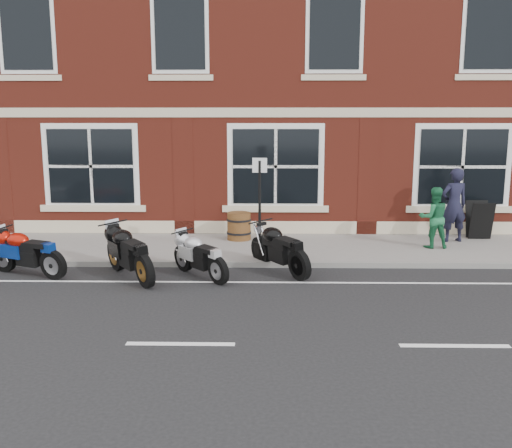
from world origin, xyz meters
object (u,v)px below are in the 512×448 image
object	(u,v)px
moto_naked_black	(280,247)
a_board_sign	(479,220)
moto_sport_black	(130,251)
parking_sign	(260,201)
barrel_planter	(239,226)
pedestrian_left	(454,205)
moto_sport_silver	(200,254)
pedestrian_right	(434,218)
moto_sport_red	(27,251)

from	to	relation	value
moto_naked_black	a_board_sign	bearing A→B (deg)	-3.15
moto_sport_black	parking_sign	distance (m)	3.01
moto_sport_black	parking_sign	size ratio (longest dim) A/B	0.83
moto_sport_black	barrel_planter	distance (m)	3.86
pedestrian_left	barrel_planter	bearing A→B (deg)	-12.32
a_board_sign	parking_sign	bearing A→B (deg)	-158.58
moto_sport_silver	pedestrian_left	world-z (taller)	pedestrian_left
moto_sport_black	moto_sport_silver	bearing A→B (deg)	-31.67
barrel_planter	parking_sign	xyz separation A→B (m)	(0.57, -2.11, 0.96)
pedestrian_left	pedestrian_right	distance (m)	1.04
moto_sport_red	pedestrian_right	world-z (taller)	pedestrian_right
moto_sport_silver	moto_sport_black	bearing A→B (deg)	143.54
moto_sport_red	pedestrian_right	bearing A→B (deg)	-52.22
moto_naked_black	parking_sign	xyz separation A→B (m)	(-0.43, 0.60, 0.89)
a_board_sign	barrel_planter	xyz separation A→B (m)	(-6.33, -0.25, -0.14)
pedestrian_left	pedestrian_right	size ratio (longest dim) A/B	1.27
moto_sport_red	pedestrian_right	xyz separation A→B (m)	(9.10, 2.23, 0.34)
barrel_planter	parking_sign	bearing A→B (deg)	-75.01
moto_sport_red	moto_sport_silver	xyz separation A→B (m)	(3.65, -0.08, -0.04)
moto_sport_red	parking_sign	distance (m)	5.05
moto_sport_black	pedestrian_right	size ratio (longest dim) A/B	1.27
moto_naked_black	pedestrian_right	xyz separation A→B (m)	(3.80, 1.86, 0.32)
moto_naked_black	parking_sign	distance (m)	1.16
pedestrian_left	parking_sign	bearing A→B (deg)	10.87
barrel_planter	moto_sport_black	bearing A→B (deg)	-122.80
moto_sport_silver	pedestrian_right	xyz separation A→B (m)	(5.46, 2.31, 0.38)
pedestrian_right	parking_sign	distance (m)	4.46
a_board_sign	parking_sign	size ratio (longest dim) A/B	0.43
moto_naked_black	moto_sport_red	bearing A→B (deg)	151.76
pedestrian_left	barrel_planter	world-z (taller)	pedestrian_left
moto_sport_silver	pedestrian_left	xyz separation A→B (m)	(6.17, 3.04, 0.58)
moto_sport_silver	barrel_planter	size ratio (longest dim) A/B	2.12
pedestrian_right	a_board_sign	bearing A→B (deg)	-146.72
moto_sport_silver	moto_naked_black	xyz separation A→B (m)	(1.65, 0.45, 0.06)
moto_sport_black	a_board_sign	xyz separation A→B (m)	(8.42, 3.50, 0.04)
pedestrian_left	moto_sport_black	bearing A→B (deg)	11.26
pedestrian_left	pedestrian_right	xyz separation A→B (m)	(-0.71, -0.73, -0.20)
pedestrian_left	parking_sign	size ratio (longest dim) A/B	0.83
pedestrian_right	pedestrian_left	bearing A→B (deg)	-136.92
pedestrian_right	barrel_planter	distance (m)	4.89
moto_sport_silver	pedestrian_right	world-z (taller)	pedestrian_right
moto_sport_red	parking_sign	size ratio (longest dim) A/B	0.83
moto_sport_silver	pedestrian_right	bearing A→B (deg)	-17.00
pedestrian_right	parking_sign	world-z (taller)	parking_sign
barrel_planter	parking_sign	size ratio (longest dim) A/B	0.31
moto_sport_silver	moto_naked_black	distance (m)	1.71
moto_naked_black	barrel_planter	xyz separation A→B (m)	(-1.00, 2.71, -0.07)
moto_sport_red	moto_naked_black	distance (m)	5.31
pedestrian_right	a_board_sign	world-z (taller)	pedestrian_right
pedestrian_right	a_board_sign	xyz separation A→B (m)	(1.53, 1.10, -0.25)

